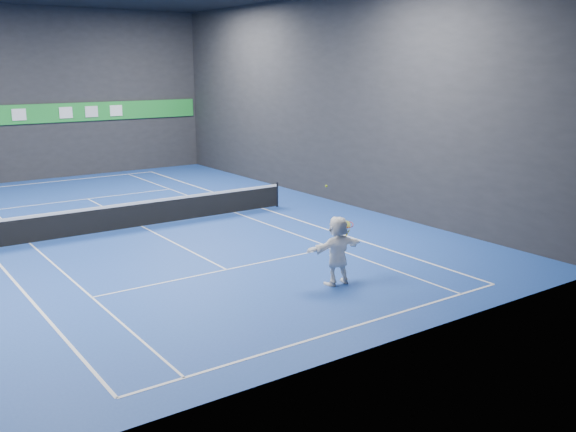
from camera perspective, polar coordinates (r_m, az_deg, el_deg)
ground at (r=25.03m, az=-12.79°, el=-0.95°), size 26.00×26.00×0.00m
wall_back at (r=36.70m, az=-21.14°, el=10.06°), size 18.00×0.10×9.00m
wall_front at (r=13.26m, az=8.51°, el=6.57°), size 18.00×0.10×9.00m
wall_right at (r=28.94m, az=3.66°, el=10.27°), size 0.10×26.00×9.00m
baseline_near at (r=15.24m, az=5.01°, el=-10.01°), size 10.98×0.08×0.01m
baseline_far at (r=36.10m, az=-20.10°, el=2.90°), size 10.98×0.08×0.01m
sideline_doubles_right at (r=27.50m, az=-2.20°, el=0.66°), size 0.08×23.78×0.01m
sideline_singles_left at (r=23.84m, az=-21.94°, el=-2.30°), size 0.06×23.78×0.01m
sideline_singles_right at (r=26.80m, az=-4.67°, el=0.28°), size 0.06×23.78×0.01m
service_line_near at (r=19.47m, az=-5.48°, el=-4.76°), size 8.23×0.06×0.01m
service_line_far at (r=30.91m, az=-17.37°, el=1.47°), size 8.23×0.06×0.01m
center_service_line at (r=25.03m, az=-12.79°, el=-0.94°), size 0.06×12.80×0.01m
player at (r=17.93m, az=4.43°, el=-3.06°), size 1.83×0.62×1.96m
tennis_ball at (r=17.41m, az=3.43°, el=2.67°), size 0.06×0.06×0.06m
tennis_net at (r=24.90m, az=-12.85°, el=0.25°), size 12.50×0.10×1.07m
sponsor_banner at (r=36.69m, az=-20.98°, el=8.50°), size 17.64×0.11×1.00m
tennis_racket at (r=18.04m, az=5.32°, el=-0.86°), size 0.46×0.38×0.52m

